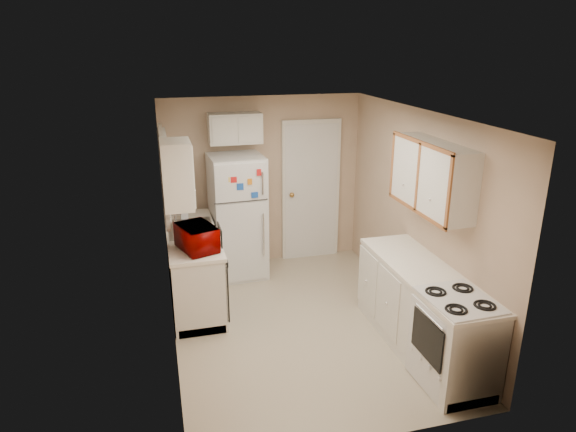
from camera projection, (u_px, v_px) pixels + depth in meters
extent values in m
plane|color=beige|center=(299.00, 323.00, 5.93)|extent=(3.80, 3.80, 0.00)
plane|color=white|center=(301.00, 114.00, 5.15)|extent=(3.80, 3.80, 0.00)
plane|color=tan|center=(167.00, 238.00, 5.21)|extent=(3.80, 3.80, 0.00)
plane|color=tan|center=(417.00, 216.00, 5.87)|extent=(3.80, 3.80, 0.00)
plane|color=tan|center=(263.00, 182.00, 7.28)|extent=(2.80, 2.80, 0.00)
plane|color=tan|center=(370.00, 311.00, 3.80)|extent=(2.80, 2.80, 0.00)
cube|color=silver|center=(194.00, 267.00, 6.35)|extent=(0.60, 1.80, 0.90)
cube|color=black|center=(224.00, 282.00, 5.85)|extent=(0.03, 0.58, 0.72)
cube|color=gray|center=(191.00, 231.00, 6.35)|extent=(0.54, 0.74, 0.16)
imported|color=#930200|center=(197.00, 237.00, 5.65)|extent=(0.57, 0.43, 0.34)
imported|color=white|center=(184.00, 211.00, 6.65)|extent=(0.10, 0.10, 0.21)
cube|color=silver|center=(165.00, 175.00, 6.05)|extent=(0.10, 0.98, 1.08)
cube|color=silver|center=(177.00, 175.00, 5.25)|extent=(0.30, 0.45, 0.70)
cube|color=silver|center=(238.00, 217.00, 6.94)|extent=(0.73, 0.71, 1.68)
cube|color=silver|center=(235.00, 128.00, 6.79)|extent=(0.70, 0.30, 0.40)
cube|color=silver|center=(311.00, 191.00, 7.47)|extent=(0.86, 0.06, 2.08)
cube|color=silver|center=(422.00, 310.00, 5.31)|extent=(0.60, 2.00, 0.90)
cube|color=silver|center=(454.00, 347.00, 4.74)|extent=(0.58, 0.71, 0.84)
cube|color=silver|center=(432.00, 176.00, 5.19)|extent=(0.30, 1.20, 0.70)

